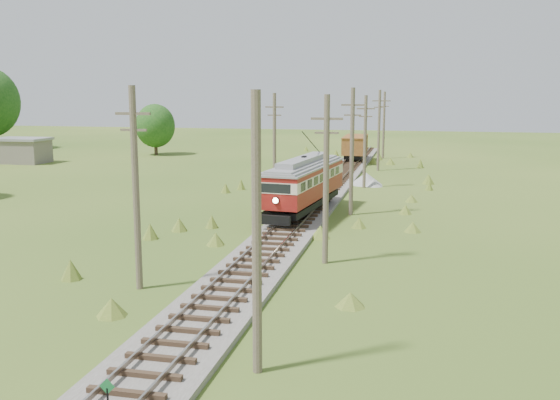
% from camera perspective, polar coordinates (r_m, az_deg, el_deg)
% --- Properties ---
extents(railbed_main, '(3.60, 96.00, 0.57)m').
position_cam_1_polar(railbed_main, '(48.28, 3.09, -0.30)').
color(railbed_main, '#605B54').
rests_on(railbed_main, ground).
extents(switch_marker, '(0.45, 0.06, 1.08)m').
position_cam_1_polar(switch_marker, '(18.34, -15.50, -16.71)').
color(switch_marker, black).
rests_on(switch_marker, ground).
extents(streetcar, '(4.12, 12.13, 5.49)m').
position_cam_1_polar(streetcar, '(43.78, 2.20, 1.80)').
color(streetcar, black).
rests_on(streetcar, ground).
extents(gondola, '(2.78, 8.19, 2.70)m').
position_cam_1_polar(gondola, '(78.51, 6.88, 4.93)').
color(gondola, black).
rests_on(gondola, ground).
extents(gravel_pile, '(3.19, 3.38, 1.16)m').
position_cam_1_polar(gravel_pile, '(59.48, 7.98, 1.89)').
color(gravel_pile, gray).
rests_on(gravel_pile, ground).
extents(utility_pole_r_1, '(0.30, 0.30, 8.80)m').
position_cam_1_polar(utility_pole_r_1, '(18.98, -2.15, -3.32)').
color(utility_pole_r_1, brown).
rests_on(utility_pole_r_1, ground).
extents(utility_pole_r_2, '(1.60, 0.30, 8.60)m').
position_cam_1_polar(utility_pole_r_2, '(31.49, 4.24, 2.00)').
color(utility_pole_r_2, brown).
rests_on(utility_pole_r_2, ground).
extents(utility_pole_r_3, '(1.60, 0.30, 9.00)m').
position_cam_1_polar(utility_pole_r_3, '(44.30, 6.59, 4.52)').
color(utility_pole_r_3, brown).
rests_on(utility_pole_r_3, ground).
extents(utility_pole_r_4, '(1.60, 0.30, 8.40)m').
position_cam_1_polar(utility_pole_r_4, '(57.24, 7.78, 5.40)').
color(utility_pole_r_4, brown).
rests_on(utility_pole_r_4, ground).
extents(utility_pole_r_5, '(1.60, 0.30, 8.90)m').
position_cam_1_polar(utility_pole_r_5, '(70.13, 9.03, 6.39)').
color(utility_pole_r_5, brown).
rests_on(utility_pole_r_5, ground).
extents(utility_pole_r_6, '(1.60, 0.30, 8.70)m').
position_cam_1_polar(utility_pole_r_6, '(83.10, 9.48, 6.84)').
color(utility_pole_r_6, brown).
rests_on(utility_pole_r_6, ground).
extents(utility_pole_l_a, '(1.60, 0.30, 9.00)m').
position_cam_1_polar(utility_pole_l_a, '(27.92, -13.05, 1.18)').
color(utility_pole_l_a, brown).
rests_on(utility_pole_l_a, ground).
extents(utility_pole_l_b, '(1.60, 0.30, 8.60)m').
position_cam_1_polar(utility_pole_l_b, '(54.45, -0.51, 5.37)').
color(utility_pole_l_b, brown).
rests_on(utility_pole_l_b, ground).
extents(tree_mid_a, '(5.46, 5.46, 7.03)m').
position_cam_1_polar(tree_mid_a, '(88.57, -11.34, 6.67)').
color(tree_mid_a, '#38281C').
rests_on(tree_mid_a, ground).
extents(shed, '(6.40, 4.40, 3.10)m').
position_cam_1_polar(shed, '(83.33, -22.53, 4.23)').
color(shed, slate).
rests_on(shed, ground).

